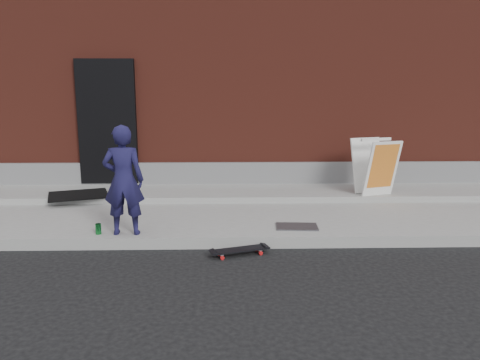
{
  "coord_description": "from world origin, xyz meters",
  "views": [
    {
      "loc": [
        -0.39,
        -5.64,
        1.99
      ],
      "look_at": [
        -0.24,
        0.8,
        0.74
      ],
      "focal_mm": 35.0,
      "sensor_mm": 36.0,
      "label": 1
    }
  ],
  "objects_px": {
    "skateboard": "(240,250)",
    "soda_can": "(98,229)",
    "pizza_sign": "(375,166)",
    "child": "(123,180)"
  },
  "relations": [
    {
      "from": "skateboard",
      "to": "soda_can",
      "type": "bearing_deg",
      "value": 167.03
    },
    {
      "from": "skateboard",
      "to": "pizza_sign",
      "type": "relative_size",
      "value": 0.77
    },
    {
      "from": "child",
      "to": "soda_can",
      "type": "relative_size",
      "value": 10.26
    },
    {
      "from": "skateboard",
      "to": "child",
      "type": "bearing_deg",
      "value": 163.9
    },
    {
      "from": "pizza_sign",
      "to": "child",
      "type": "bearing_deg",
      "value": -154.49
    },
    {
      "from": "child",
      "to": "skateboard",
      "type": "distance_m",
      "value": 1.72
    },
    {
      "from": "skateboard",
      "to": "pizza_sign",
      "type": "height_order",
      "value": "pizza_sign"
    },
    {
      "from": "child",
      "to": "pizza_sign",
      "type": "relative_size",
      "value": 1.49
    },
    {
      "from": "child",
      "to": "skateboard",
      "type": "xyz_separation_m",
      "value": [
        1.46,
        -0.42,
        -0.79
      ]
    },
    {
      "from": "child",
      "to": "soda_can",
      "type": "bearing_deg",
      "value": -1.62
    }
  ]
}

